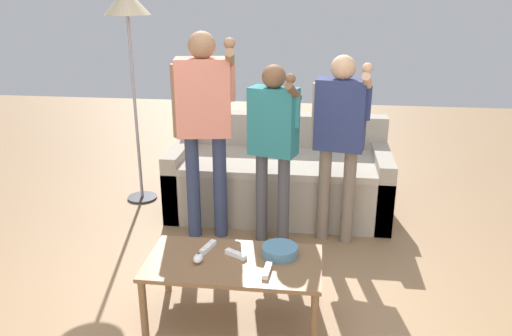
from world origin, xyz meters
TOP-DOWN VIEW (x-y plane):
  - ground_plane at (0.00, 0.00)m, footprint 12.00×12.00m
  - couch at (0.03, 1.47)m, footprint 1.92×0.91m
  - coffee_table at (-0.12, -0.21)m, footprint 1.05×0.54m
  - snack_bowl at (0.15, -0.10)m, footprint 0.22×0.22m
  - game_remote_nunchuk at (-0.32, -0.24)m, footprint 0.06×0.09m
  - floor_lamp at (-1.31, 1.54)m, footprint 0.40×0.40m
  - player_left at (-0.51, 0.86)m, footprint 0.50×0.31m
  - player_center at (0.02, 0.82)m, footprint 0.41×0.37m
  - player_right at (0.52, 0.91)m, footprint 0.44×0.35m
  - game_remote_wand_near at (-0.30, -0.09)m, footprint 0.08×0.16m
  - game_remote_wand_far at (0.10, -0.32)m, footprint 0.05×0.15m
  - game_remote_wand_spare at (-0.11, -0.15)m, footprint 0.15×0.11m

SIDE VIEW (x-z plane):
  - ground_plane at x=0.00m, z-range 0.00..0.00m
  - couch at x=0.03m, z-range -0.11..0.71m
  - coffee_table at x=-0.12m, z-range 0.15..0.55m
  - game_remote_wand_near at x=-0.30m, z-range 0.40..0.43m
  - game_remote_wand_far at x=0.10m, z-range 0.40..0.43m
  - game_remote_wand_spare at x=-0.11m, z-range 0.40..0.43m
  - game_remote_nunchuk at x=-0.32m, z-range 0.39..0.45m
  - snack_bowl at x=0.15m, z-range 0.40..0.46m
  - player_center at x=0.02m, z-range 0.18..1.59m
  - player_right at x=0.52m, z-range 0.19..1.67m
  - player_left at x=-0.51m, z-range 0.21..1.85m
  - floor_lamp at x=-1.31m, z-range 0.74..2.67m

